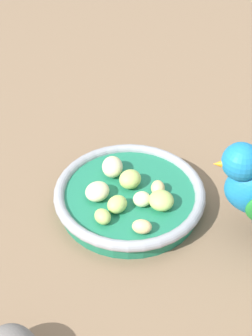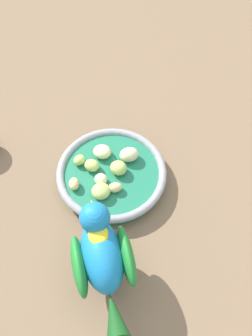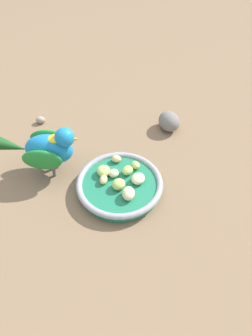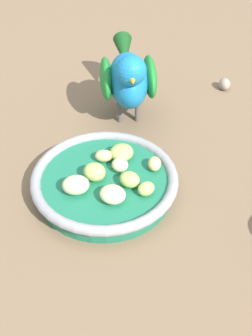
% 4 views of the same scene
% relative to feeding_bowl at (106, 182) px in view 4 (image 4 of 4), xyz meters
% --- Properties ---
extents(ground_plane, '(4.00, 4.00, 0.00)m').
position_rel_feeding_bowl_xyz_m(ground_plane, '(-0.00, 0.02, -0.02)').
color(ground_plane, '#7A6047').
extents(feeding_bowl, '(0.21, 0.21, 0.03)m').
position_rel_feeding_bowl_xyz_m(feeding_bowl, '(0.00, 0.00, 0.00)').
color(feeding_bowl, '#1E7251').
rests_on(feeding_bowl, ground_plane).
extents(apple_piece_0, '(0.04, 0.04, 0.03)m').
position_rel_feeding_bowl_xyz_m(apple_piece_0, '(-0.02, 0.00, 0.02)').
color(apple_piece_0, '#B2CC66').
rests_on(apple_piece_0, feeding_bowl).
extents(apple_piece_1, '(0.04, 0.04, 0.02)m').
position_rel_feeding_bowl_xyz_m(apple_piece_1, '(0.02, 0.04, 0.02)').
color(apple_piece_1, '#B2CC66').
rests_on(apple_piece_1, feeding_bowl).
extents(apple_piece_2, '(0.03, 0.02, 0.02)m').
position_rel_feeding_bowl_xyz_m(apple_piece_2, '(-0.01, 0.04, 0.02)').
color(apple_piece_2, '#E5C67F').
rests_on(apple_piece_2, feeding_bowl).
extents(apple_piece_3, '(0.04, 0.04, 0.02)m').
position_rel_feeding_bowl_xyz_m(apple_piece_3, '(0.03, -0.02, 0.02)').
color(apple_piece_3, '#B2CC66').
rests_on(apple_piece_3, feeding_bowl).
extents(apple_piece_4, '(0.04, 0.03, 0.03)m').
position_rel_feeding_bowl_xyz_m(apple_piece_4, '(-0.04, -0.03, 0.02)').
color(apple_piece_4, beige).
rests_on(apple_piece_4, feeding_bowl).
extents(apple_piece_5, '(0.02, 0.03, 0.02)m').
position_rel_feeding_bowl_xyz_m(apple_piece_5, '(0.07, 0.02, 0.02)').
color(apple_piece_5, '#E5C67F').
rests_on(apple_piece_5, feeding_bowl).
extents(apple_piece_6, '(0.05, 0.05, 0.02)m').
position_rel_feeding_bowl_xyz_m(apple_piece_6, '(0.01, -0.04, 0.02)').
color(apple_piece_6, beige).
rests_on(apple_piece_6, feeding_bowl).
extents(apple_piece_7, '(0.03, 0.03, 0.02)m').
position_rel_feeding_bowl_xyz_m(apple_piece_7, '(0.02, 0.02, 0.02)').
color(apple_piece_7, beige).
rests_on(apple_piece_7, feeding_bowl).
extents(apple_piece_8, '(0.03, 0.03, 0.02)m').
position_rel_feeding_bowl_xyz_m(apple_piece_8, '(0.05, -0.03, 0.02)').
color(apple_piece_8, '#B2CC66').
rests_on(apple_piece_8, feeding_bowl).
extents(parrot, '(0.10, 0.21, 0.15)m').
position_rel_feeding_bowl_xyz_m(parrot, '(0.04, 0.18, 0.07)').
color(parrot, '#59544C').
rests_on(parrot, ground_plane).
extents(pebble_0, '(0.02, 0.03, 0.02)m').
position_rel_feeding_bowl_xyz_m(pebble_0, '(0.23, 0.27, -0.01)').
color(pebble_0, gray).
rests_on(pebble_0, ground_plane).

